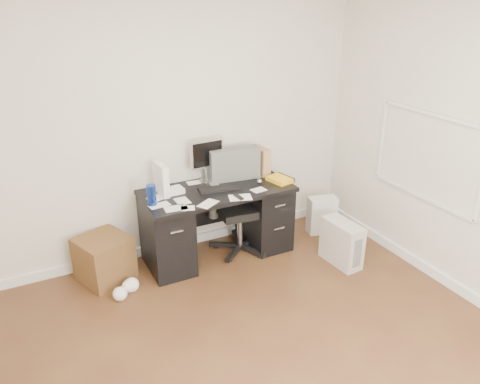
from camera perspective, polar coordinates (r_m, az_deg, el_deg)
The scene contains 18 objects.
ground at distance 3.73m, azimuth 4.13°, elevation -20.35°, with size 4.00×4.00×0.00m, color #4A2718.
room_shell at distance 2.89m, azimuth 5.33°, elevation 4.74°, with size 4.02×4.02×2.71m.
desk at distance 4.82m, azimuth -2.73°, elevation -3.46°, with size 1.50×0.70×0.75m.
loose_papers at distance 4.56m, azimuth -4.84°, elevation -0.29°, with size 1.10×0.60×0.00m, color white, non-canonical shape.
lcd_monitor at distance 4.77m, azimuth -4.04°, elevation 3.83°, with size 0.37×0.21×0.46m, color #B5B5BA, non-canonical shape.
keyboard at distance 4.64m, azimuth -2.55°, elevation 0.39°, with size 0.41×0.14×0.02m, color black.
computer_mouse at distance 4.78m, azimuth 2.39°, elevation 1.28°, with size 0.05×0.05×0.05m, color #B5B5BA.
travel_mug at distance 4.36m, azimuth -10.75°, elevation -0.38°, with size 0.09×0.09×0.20m, color navy.
white_binder at distance 4.56m, azimuth -9.62°, elevation 1.58°, with size 0.13×0.27×0.31m, color white.
magazine_file at distance 5.01m, azimuth 2.60°, elevation 3.82°, with size 0.12×0.25×0.29m, color #977249.
pen_cup at distance 4.92m, azimuth 0.78°, elevation 3.10°, with size 0.10×0.10×0.24m, color #573618, non-canonical shape.
yellow_book at distance 4.86m, azimuth 4.89°, elevation 1.55°, with size 0.19×0.24×0.04m, color yellow.
paper_remote at distance 4.47m, azimuth 0.03°, elevation -0.58°, with size 0.22×0.17×0.02m, color white, non-canonical shape.
office_chair at distance 4.85m, azimuth 0.02°, elevation -1.38°, with size 0.61×0.61×1.09m, color #555855, non-canonical shape.
pc_tower at distance 4.86m, azimuth 12.28°, elevation -6.08°, with size 0.20×0.46×0.46m, color beige.
shopping_bag at distance 5.42m, azimuth 9.94°, elevation -2.77°, with size 0.32×0.23×0.43m, color silver.
wicker_basket at distance 4.69m, azimuth -16.23°, elevation -7.81°, with size 0.44×0.44×0.44m, color #452C14.
desk_printer at distance 5.34m, azimuth 2.78°, elevation -4.26°, with size 0.34×0.28×0.20m, color slate.
Camera 1 is at (-1.44, -2.28, 2.58)m, focal length 35.00 mm.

